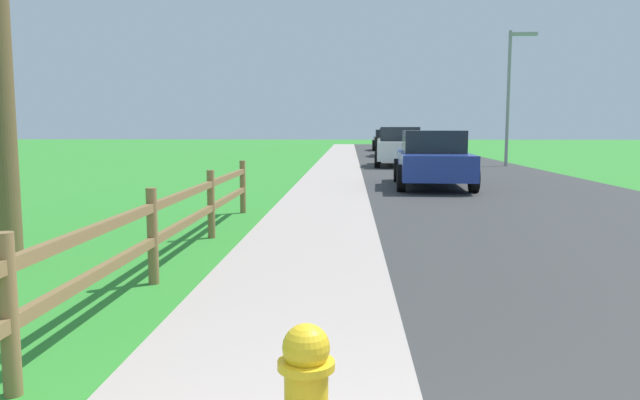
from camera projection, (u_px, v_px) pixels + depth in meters
The scene contains 10 objects.
ground_plane at pixel (360, 165), 26.49m from camera, with size 120.00×120.00×0.00m, color #338C30.
road_asphalt at pixel (434, 163), 28.31m from camera, with size 7.00×66.00×0.01m, color #363636.
curb_concrete at pixel (295, 162), 28.62m from camera, with size 6.00×66.00×0.01m, color #B0A098.
grass_verge at pixel (264, 162), 28.69m from camera, with size 5.00×66.00×0.00m, color #338C30.
rail_fence at pixel (152, 228), 6.22m from camera, with size 0.11×10.71×1.00m.
parked_suv_blue at pixel (433, 159), 16.77m from camera, with size 2.20×4.80×1.55m.
parked_car_white at pixel (400, 146), 25.95m from camera, with size 2.27×4.42×1.66m.
parked_car_beige at pixel (394, 142), 35.31m from camera, with size 2.25×4.59×1.60m.
parked_car_black at pixel (386, 140), 44.33m from camera, with size 2.05×4.38×1.50m.
street_lamp at pixel (512, 85), 25.54m from camera, with size 1.17×0.20×5.66m.
Camera 1 is at (-0.44, -1.54, 1.61)m, focal length 34.09 mm.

